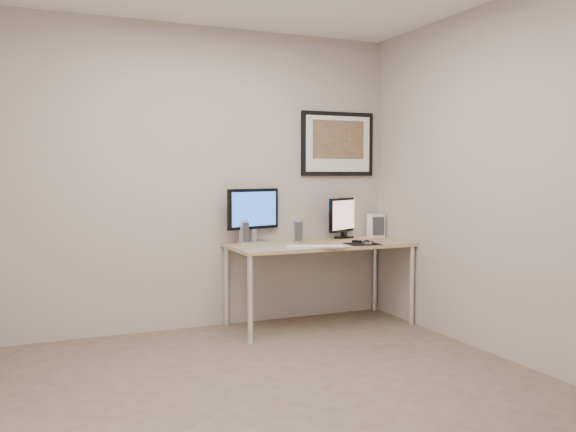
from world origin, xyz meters
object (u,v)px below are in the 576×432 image
Objects in this scene: framed_art at (338,144)px; keyboard at (315,247)px; monitor_tv at (344,217)px; speaker_left at (243,232)px; desk at (320,250)px; speaker_right at (298,231)px; monitor_large at (253,213)px; fan_unit at (376,226)px.

framed_art is 1.55× the size of keyboard.
keyboard is (-0.53, -0.61, -0.88)m from framed_art.
monitor_tv is at bearing -46.51° from framed_art.
framed_art is at bearing 103.08° from monitor_tv.
speaker_left is at bearing 153.18° from monitor_tv.
keyboard is at bearing -122.79° from desk.
speaker_right is 0.42× the size of keyboard.
speaker_right is at bearing -156.30° from framed_art.
speaker_right is (-0.16, 0.11, 0.17)m from desk.
speaker_left is (-0.98, -0.11, -0.79)m from framed_art.
speaker_left reaches higher than keyboard.
desk is at bearing -13.28° from speaker_right.
fan_unit is (1.24, -0.03, -0.15)m from monitor_large.
keyboard is (-0.57, -0.56, -0.20)m from monitor_tv.
speaker_right is (0.48, -0.11, 0.00)m from speaker_left.
keyboard is 1.03m from fan_unit.
monitor_tv is 1.94× the size of fan_unit.
monitor_tv is 2.14× the size of speaker_right.
fan_unit is at bearing -10.37° from speaker_left.
desk is 7.90× the size of speaker_right.
fan_unit is (0.32, -0.05, -0.09)m from monitor_tv.
speaker_left is (-0.11, -0.04, -0.16)m from monitor_large.
framed_art reaches higher than monitor_large.
fan_unit reaches higher than speaker_left.
speaker_left is 0.90× the size of fan_unit.
keyboard is (0.35, -0.53, -0.26)m from monitor_large.
speaker_right is 0.40m from keyboard.
framed_art reaches higher than monitor_tv.
speaker_left is at bearing -173.39° from framed_art.
monitor_tv is 2.15× the size of speaker_left.
speaker_right reaches higher than desk.
desk is 0.25m from speaker_right.
keyboard is at bearing -130.98° from framed_art.
monitor_tv is at bearing -7.24° from speaker_left.
monitor_tv is at bearing -13.63° from monitor_large.
monitor_tv reaches higher than keyboard.
fan_unit is (0.37, -0.10, -0.78)m from framed_art.
keyboard is (-0.18, -0.28, 0.07)m from desk.
keyboard is (0.46, -0.49, -0.09)m from speaker_left.
keyboard is at bearing -166.24° from monitor_tv.
speaker_left is at bearing -172.75° from fan_unit.
keyboard is at bearing -143.81° from fan_unit.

